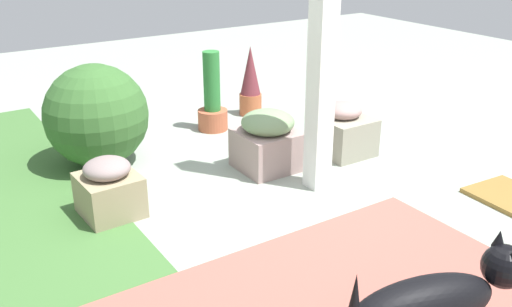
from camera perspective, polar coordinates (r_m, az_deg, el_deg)
name	(u,v)px	position (r m, az deg, el deg)	size (l,w,h in m)	color
ground_plane	(312,212)	(3.61, 5.65, -5.94)	(12.00, 12.00, 0.00)	#95A092
porch_pillar	(324,27)	(3.62, 6.85, 12.56)	(0.14, 0.14, 2.19)	white
stone_planter_nearest	(342,130)	(4.49, 8.67, 2.33)	(0.47, 0.39, 0.42)	gray
stone_planter_near	(268,140)	(4.14, 1.19, 1.32)	(0.42, 0.43, 0.45)	gray
stone_planter_far	(109,189)	(3.61, -14.64, -3.46)	(0.38, 0.36, 0.38)	gray
round_shrub	(96,116)	(4.32, -15.83, 3.71)	(0.76, 0.76, 0.76)	#35622C
terracotta_pot_spiky	(250,82)	(5.30, -0.57, 7.20)	(0.21, 0.21, 0.65)	#B35C38
terracotta_pot_tall	(212,102)	(4.93, -4.44, 5.22)	(0.26, 0.26, 0.69)	#B2593B
dog	(435,302)	(2.41, 17.64, -14.09)	(0.36, 0.80, 0.55)	black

